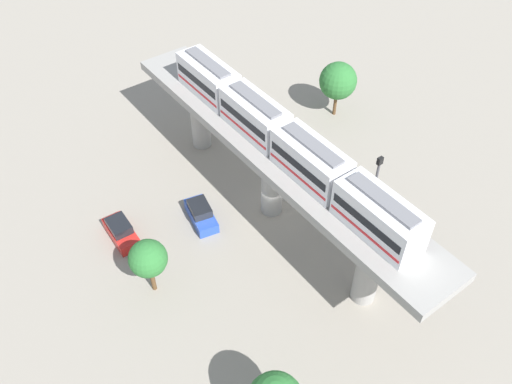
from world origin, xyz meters
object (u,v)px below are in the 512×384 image
(parked_car_blue, at_px, (201,214))
(signal_post, at_px, (371,202))
(train, at_px, (282,137))
(parked_car_red, at_px, (121,231))
(tree_mid_lot, at_px, (338,81))
(tree_near_viaduct, at_px, (148,259))

(parked_car_blue, distance_m, signal_post, 15.03)
(train, relative_size, parked_car_red, 6.43)
(parked_car_red, distance_m, tree_mid_lot, 27.16)
(train, distance_m, tree_mid_lot, 17.35)
(train, distance_m, parked_car_blue, 10.83)
(parked_car_blue, height_order, tree_near_viaduct, tree_near_viaduct)
(parked_car_red, distance_m, tree_near_viaduct, 7.11)
(tree_near_viaduct, relative_size, tree_mid_lot, 0.85)
(parked_car_blue, bearing_deg, signal_post, -37.56)
(tree_mid_lot, bearing_deg, train, -150.10)
(parked_car_red, height_order, tree_mid_lot, tree_mid_lot)
(parked_car_red, bearing_deg, tree_near_viaduct, -90.87)
(signal_post, bearing_deg, parked_car_red, 140.03)
(parked_car_red, bearing_deg, tree_mid_lot, 6.99)
(parked_car_red, relative_size, signal_post, 0.42)
(parked_car_blue, xyz_separation_m, signal_post, (9.18, -10.87, 4.86))
(train, relative_size, signal_post, 2.70)
(tree_near_viaduct, bearing_deg, tree_mid_lot, 17.47)
(parked_car_blue, relative_size, tree_mid_lot, 0.72)
(train, bearing_deg, tree_mid_lot, 29.90)
(tree_near_viaduct, bearing_deg, signal_post, -22.92)
(train, xyz_separation_m, tree_near_viaduct, (-12.76, -0.25, -5.27))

